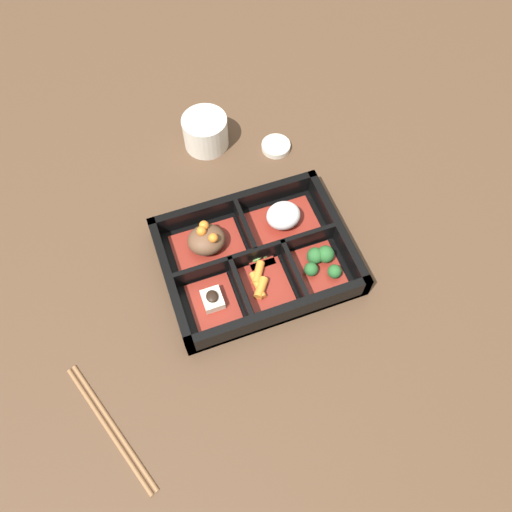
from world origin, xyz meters
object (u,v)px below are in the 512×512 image
(chopsticks, at_px, (110,427))
(tea_cup, at_px, (207,131))
(bowl_rice, at_px, (283,218))
(sauce_dish, at_px, (276,146))

(chopsticks, bearing_deg, tea_cup, 57.93)
(bowl_rice, xyz_separation_m, sauce_dish, (0.06, 0.18, -0.02))
(bowl_rice, bearing_deg, tea_cup, 105.96)
(bowl_rice, distance_m, sauce_dish, 0.19)
(tea_cup, relative_size, sauce_dish, 1.53)
(chopsticks, height_order, sauce_dish, sauce_dish)
(chopsticks, relative_size, sauce_dish, 3.89)
(tea_cup, height_order, sauce_dish, tea_cup)
(bowl_rice, bearing_deg, chopsticks, -146.75)
(chopsticks, bearing_deg, bowl_rice, 33.25)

